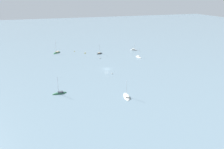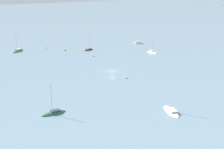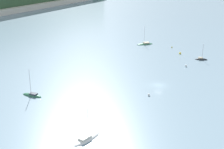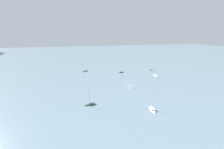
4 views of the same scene
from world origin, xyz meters
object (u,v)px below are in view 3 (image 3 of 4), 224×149
Objects in this scene: sailboat_2 at (201,59)px; mooring_buoy_2 at (149,95)px; mooring_buoy_3 at (172,47)px; mooring_buoy_0 at (186,66)px; sailboat_4 at (87,139)px; sailboat_5 at (32,96)px; sailboat_1 at (145,44)px; mooring_buoy_1 at (180,53)px.

sailboat_2 reaches higher than mooring_buoy_2.
sailboat_2 is at bearing -127.28° from mooring_buoy_3.
mooring_buoy_0 is (-11.98, 2.88, 0.26)m from sailboat_2.
sailboat_4 reaches higher than mooring_buoy_3.
sailboat_5 is at bearing 166.13° from mooring_buoy_3.
sailboat_4 is at bearing 174.41° from mooring_buoy_2.
mooring_buoy_3 is at bearing 29.45° from mooring_buoy_0.
mooring_buoy_3 is at bearing 134.26° from sailboat_1.
sailboat_2 is 45.11m from mooring_buoy_2.
mooring_buoy_3 is (0.30, -13.58, 0.17)m from sailboat_1.
mooring_buoy_1 is at bearing 139.14° from sailboat_2.
sailboat_2 is 21.27m from mooring_buoy_3.
mooring_buoy_3 is at bearing 124.11° from sailboat_2.
sailboat_2 reaches higher than mooring_buoy_0.
mooring_buoy_0 is at bearing -155.51° from mooring_buoy_1.
mooring_buoy_1 is at bearing -115.18° from sailboat_5.
mooring_buoy_0 reaches higher than mooring_buoy_2.
sailboat_4 is 62.68m from mooring_buoy_0.
sailboat_5 is 10.76× the size of mooring_buoy_1.
mooring_buoy_0 reaches higher than mooring_buoy_3.
sailboat_4 reaches higher than sailboat_2.
mooring_buoy_3 is (12.89, 16.93, 0.17)m from sailboat_2.
mooring_buoy_3 is at bearing 37.52° from mooring_buoy_1.
mooring_buoy_1 is at bearing 13.09° from sailboat_4.
sailboat_4 is 30.53m from sailboat_5.
sailboat_1 is 36.97m from mooring_buoy_0.
mooring_buoy_2 is at bearing 176.84° from mooring_buoy_0.
mooring_buoy_2 is at bearing -114.59° from sailboat_2.
mooring_buoy_0 is 1.35× the size of mooring_buoy_3.
mooring_buoy_1 is (78.67, 2.65, 0.33)m from sailboat_4.
sailboat_2 is at bearing -124.12° from sailboat_5.
mooring_buoy_1 is at bearing 24.49° from mooring_buoy_0.
mooring_buoy_3 is at bearing 17.25° from sailboat_4.
mooring_buoy_2 is (-57.45, -25.81, 0.23)m from sailboat_1.
mooring_buoy_1 reaches higher than mooring_buoy_0.
mooring_buoy_3 is at bearing -108.21° from sailboat_5.
mooring_buoy_2 is (16.95, -30.68, 0.25)m from sailboat_5.
sailboat_1 is 1.09× the size of sailboat_5.
sailboat_4 reaches higher than mooring_buoy_1.
sailboat_5 is 59.49m from mooring_buoy_0.
sailboat_1 is 14.59× the size of mooring_buoy_2.
sailboat_1 is at bearing 48.35° from mooring_buoy_0.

